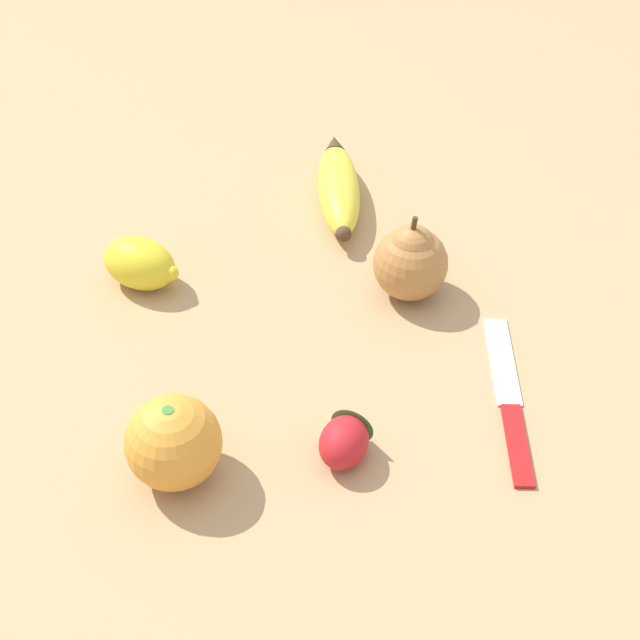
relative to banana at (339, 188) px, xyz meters
The scene contains 7 objects.
ground_plane 0.23m from the banana, 148.88° to the left, with size 3.00×3.00×0.00m, color tan.
banana is the anchor object (origin of this frame).
orange 0.39m from the banana, 144.16° to the left, with size 0.08×0.08×0.08m.
pear 0.16m from the banana, behind, with size 0.07×0.07×0.09m.
strawberry 0.35m from the banana, 164.19° to the left, with size 0.06×0.06×0.04m.
lemon 0.24m from the banana, 108.64° to the left, with size 0.09×0.09×0.05m.
paring_knife 0.32m from the banana, 169.86° to the right, with size 0.19×0.08×0.01m.
Camera 1 is at (-0.57, 0.12, 0.57)m, focal length 50.00 mm.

